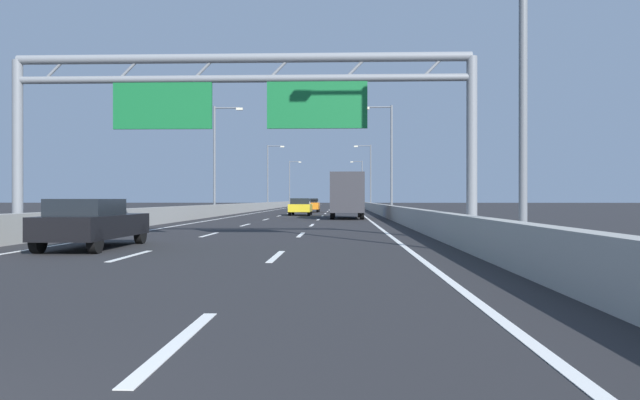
{
  "coord_description": "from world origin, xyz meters",
  "views": [
    {
      "loc": [
        3.41,
        -2.45,
        1.41
      ],
      "look_at": [
        1.07,
        63.28,
        1.3
      ],
      "focal_mm": 34.49,
      "sensor_mm": 36.0,
      "label": 1
    }
  ],
  "objects_px": {
    "sign_gantry": "(241,99)",
    "black_car": "(93,223)",
    "streetlamp_left_mid": "(217,153)",
    "silver_car": "(343,202)",
    "streetlamp_left_distant": "(291,180)",
    "box_truck": "(347,194)",
    "orange_car": "(311,205)",
    "streetlamp_right_distant": "(361,180)",
    "streetlamp_right_far": "(369,172)",
    "white_car": "(343,203)",
    "yellow_car": "(301,206)",
    "streetlamp_right_mid": "(389,153)",
    "streetlamp_right_near": "(513,31)",
    "streetlamp_left_far": "(269,172)"
  },
  "relations": [
    {
      "from": "streetlamp_left_far",
      "to": "streetlamp_left_mid",
      "type": "bearing_deg",
      "value": -90.0
    },
    {
      "from": "streetlamp_left_far",
      "to": "streetlamp_right_near",
      "type": "bearing_deg",
      "value": -79.01
    },
    {
      "from": "sign_gantry",
      "to": "yellow_car",
      "type": "xyz_separation_m",
      "value": [
        -0.15,
        32.24,
        -4.04
      ]
    },
    {
      "from": "streetlamp_left_mid",
      "to": "white_car",
      "type": "xyz_separation_m",
      "value": [
        11.0,
        46.97,
        -4.64
      ]
    },
    {
      "from": "streetlamp_left_mid",
      "to": "white_car",
      "type": "bearing_deg",
      "value": 76.82
    },
    {
      "from": "yellow_car",
      "to": "box_truck",
      "type": "bearing_deg",
      "value": -65.48
    },
    {
      "from": "sign_gantry",
      "to": "black_car",
      "type": "xyz_separation_m",
      "value": [
        -3.68,
        -3.53,
        -4.07
      ]
    },
    {
      "from": "streetlamp_right_near",
      "to": "white_car",
      "type": "xyz_separation_m",
      "value": [
        -3.93,
        85.42,
        -4.64
      ]
    },
    {
      "from": "streetlamp_right_distant",
      "to": "white_car",
      "type": "bearing_deg",
      "value": -97.49
    },
    {
      "from": "streetlamp_right_near",
      "to": "orange_car",
      "type": "height_order",
      "value": "streetlamp_right_near"
    },
    {
      "from": "yellow_car",
      "to": "box_truck",
      "type": "height_order",
      "value": "box_truck"
    },
    {
      "from": "silver_car",
      "to": "box_truck",
      "type": "relative_size",
      "value": 0.54
    },
    {
      "from": "sign_gantry",
      "to": "streetlamp_left_mid",
      "type": "bearing_deg",
      "value": 102.95
    },
    {
      "from": "streetlamp_right_far",
      "to": "black_car",
      "type": "xyz_separation_m",
      "value": [
        -11.16,
        -74.36,
        -4.66
      ]
    },
    {
      "from": "sign_gantry",
      "to": "yellow_car",
      "type": "relative_size",
      "value": 3.44
    },
    {
      "from": "orange_car",
      "to": "box_truck",
      "type": "height_order",
      "value": "box_truck"
    },
    {
      "from": "orange_car",
      "to": "streetlamp_left_distant",
      "type": "bearing_deg",
      "value": 96.66
    },
    {
      "from": "yellow_car",
      "to": "silver_car",
      "type": "distance_m",
      "value": 78.9
    },
    {
      "from": "streetlamp_left_distant",
      "to": "box_truck",
      "type": "distance_m",
      "value": 86.46
    },
    {
      "from": "orange_car",
      "to": "black_car",
      "type": "relative_size",
      "value": 0.89
    },
    {
      "from": "sign_gantry",
      "to": "streetlamp_right_distant",
      "type": "bearing_deg",
      "value": 86.08
    },
    {
      "from": "sign_gantry",
      "to": "box_truck",
      "type": "bearing_deg",
      "value": 80.9
    },
    {
      "from": "sign_gantry",
      "to": "black_car",
      "type": "distance_m",
      "value": 6.52
    },
    {
      "from": "streetlamp_left_mid",
      "to": "silver_car",
      "type": "relative_size",
      "value": 2.25
    },
    {
      "from": "streetlamp_left_far",
      "to": "orange_car",
      "type": "height_order",
      "value": "streetlamp_left_far"
    },
    {
      "from": "streetlamp_right_far",
      "to": "box_truck",
      "type": "xyz_separation_m",
      "value": [
        -3.7,
        -47.2,
        -3.64
      ]
    },
    {
      "from": "streetlamp_left_far",
      "to": "silver_car",
      "type": "bearing_deg",
      "value": 74.62
    },
    {
      "from": "yellow_car",
      "to": "streetlamp_left_mid",
      "type": "bearing_deg",
      "value": 178.91
    },
    {
      "from": "white_car",
      "to": "silver_car",
      "type": "bearing_deg",
      "value": 89.88
    },
    {
      "from": "sign_gantry",
      "to": "streetlamp_left_distant",
      "type": "xyz_separation_m",
      "value": [
        -7.45,
        109.27,
        0.6
      ]
    },
    {
      "from": "streetlamp_right_near",
      "to": "streetlamp_left_mid",
      "type": "bearing_deg",
      "value": 111.22
    },
    {
      "from": "streetlamp_left_far",
      "to": "streetlamp_right_distant",
      "type": "bearing_deg",
      "value": 68.78
    },
    {
      "from": "silver_car",
      "to": "streetlamp_right_distant",
      "type": "bearing_deg",
      "value": -24.73
    },
    {
      "from": "streetlamp_left_mid",
      "to": "black_car",
      "type": "relative_size",
      "value": 2.04
    },
    {
      "from": "streetlamp_right_mid",
      "to": "streetlamp_left_distant",
      "type": "height_order",
      "value": "same"
    },
    {
      "from": "box_truck",
      "to": "streetlamp_right_far",
      "type": "bearing_deg",
      "value": 85.52
    },
    {
      "from": "sign_gantry",
      "to": "streetlamp_right_distant",
      "type": "xyz_separation_m",
      "value": [
        7.48,
        109.27,
        0.6
      ]
    },
    {
      "from": "white_car",
      "to": "streetlamp_right_distant",
      "type": "bearing_deg",
      "value": 82.51
    },
    {
      "from": "streetlamp_right_mid",
      "to": "silver_car",
      "type": "distance_m",
      "value": 78.9
    },
    {
      "from": "streetlamp_right_mid",
      "to": "white_car",
      "type": "height_order",
      "value": "streetlamp_right_mid"
    },
    {
      "from": "streetlamp_right_mid",
      "to": "orange_car",
      "type": "bearing_deg",
      "value": 120.67
    },
    {
      "from": "streetlamp_right_near",
      "to": "streetlamp_left_distant",
      "type": "bearing_deg",
      "value": 97.38
    },
    {
      "from": "white_car",
      "to": "yellow_car",
      "type": "relative_size",
      "value": 0.96
    },
    {
      "from": "white_car",
      "to": "orange_car",
      "type": "distance_m",
      "value": 34.65
    },
    {
      "from": "orange_car",
      "to": "black_car",
      "type": "bearing_deg",
      "value": -94.42
    },
    {
      "from": "streetlamp_right_near",
      "to": "yellow_car",
      "type": "bearing_deg",
      "value": 101.26
    },
    {
      "from": "orange_car",
      "to": "silver_car",
      "type": "height_order",
      "value": "orange_car"
    },
    {
      "from": "streetlamp_right_distant",
      "to": "box_truck",
      "type": "xyz_separation_m",
      "value": [
        -3.7,
        -85.65,
        -3.64
      ]
    },
    {
      "from": "yellow_car",
      "to": "streetlamp_right_distant",
      "type": "bearing_deg",
      "value": 84.34
    },
    {
      "from": "streetlamp_left_distant",
      "to": "white_car",
      "type": "height_order",
      "value": "streetlamp_left_distant"
    }
  ]
}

